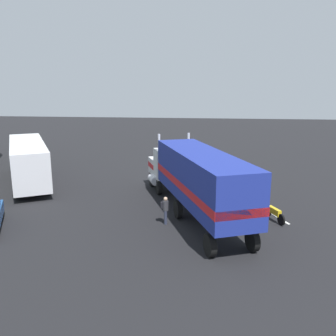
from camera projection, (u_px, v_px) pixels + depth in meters
ground_plane at (175, 186)px, 29.01m from camera, size 120.00×120.00×0.00m
lane_stripe_near at (221, 201)px, 25.13m from camera, size 4.13×1.83×0.01m
lane_stripe_mid at (269, 212)px, 23.00m from camera, size 4.15×1.78×0.01m
semi_truck at (195, 176)px, 21.82m from camera, size 14.06×7.60×4.50m
person_bystander at (165, 209)px, 20.85m from camera, size 0.34×0.46×1.63m
parked_bus at (28, 159)px, 29.20m from camera, size 10.82×7.66×3.40m
motorcycle at (274, 213)px, 21.41m from camera, size 1.97×0.94×1.12m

